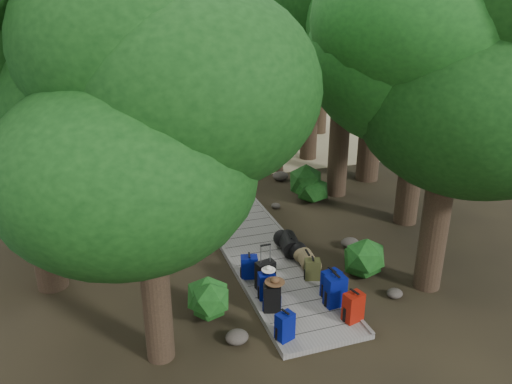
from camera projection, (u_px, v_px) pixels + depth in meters
name	position (u px, v px, depth m)	size (l,w,h in m)	color
ground	(251.00, 239.00, 14.23)	(120.00, 120.00, 0.00)	#2E2617
sand_beach	(164.00, 117.00, 28.31)	(40.00, 22.00, 0.02)	tan
boardwalk	(241.00, 223.00, 15.09)	(2.00, 12.00, 0.12)	slate
backpack_left_a	(285.00, 325.00, 9.82)	(0.35, 0.25, 0.66)	#050E67
backpack_left_b	(272.00, 297.00, 10.72)	(0.37, 0.26, 0.68)	black
backpack_left_c	(267.00, 284.00, 11.18)	(0.37, 0.26, 0.69)	#050E67
backpack_left_d	(249.00, 266.00, 12.01)	(0.40, 0.29, 0.61)	#050E67
backpack_right_a	(353.00, 306.00, 10.40)	(0.40, 0.28, 0.71)	maroon
backpack_right_b	(335.00, 289.00, 10.89)	(0.44, 0.31, 0.79)	#050E67
backpack_right_c	(331.00, 283.00, 11.23)	(0.41, 0.29, 0.70)	#050E67
backpack_right_d	(312.00, 268.00, 11.95)	(0.37, 0.26, 0.56)	#37391A
duffel_right_khaki	(307.00, 260.00, 12.45)	(0.41, 0.62, 0.41)	olive
duffel_right_black	(290.00, 244.00, 13.17)	(0.49, 0.79, 0.49)	black
suitcase_on_boardwalk	(265.00, 275.00, 11.54)	(0.44, 0.24, 0.69)	black
lone_suitcase_on_sand	(202.00, 150.00, 21.16)	(0.44, 0.25, 0.69)	black
hat_brown	(275.00, 280.00, 10.60)	(0.43, 0.43, 0.13)	#51351E
hat_white	(269.00, 268.00, 11.07)	(0.32, 0.32, 0.11)	silver
kayak	(100.00, 150.00, 21.65)	(0.77, 3.54, 0.35)	#C23C10
sun_lounger	(253.00, 134.00, 23.75)	(0.54, 1.69, 0.54)	silver
tree_right_a	(453.00, 103.00, 10.33)	(5.31, 5.31, 8.85)	black
tree_right_b	(424.00, 57.00, 13.52)	(5.53, 5.53, 9.87)	black
tree_right_c	(345.00, 52.00, 15.68)	(5.56, 5.56, 9.62)	black
tree_right_d	(381.00, 13.00, 16.67)	(6.46, 6.46, 11.85)	black
tree_right_e	(313.00, 35.00, 19.38)	(5.57, 5.57, 10.02)	black
tree_right_f	(324.00, 28.00, 23.24)	(5.64, 5.64, 10.07)	black
tree_left_a	(145.00, 170.00, 8.24)	(4.58, 4.58, 7.63)	black
tree_left_b	(16.00, 72.00, 10.10)	(5.62, 5.62, 10.12)	black
tree_left_c	(93.00, 99.00, 14.80)	(4.16, 4.16, 7.23)	black
tree_back_a	(130.00, 34.00, 24.91)	(5.35, 5.35, 9.25)	black
tree_back_b	(192.00, 28.00, 27.38)	(5.31, 5.31, 9.49)	black
tree_back_c	(253.00, 23.00, 27.35)	(5.57, 5.57, 10.03)	black
tree_back_d	(44.00, 60.00, 24.23)	(4.24, 4.24, 7.06)	black
palm_right_a	(282.00, 70.00, 18.53)	(4.54, 4.54, 7.74)	#183E11
palm_right_b	(287.00, 44.00, 24.13)	(4.40, 4.40, 8.50)	#183E11
palm_right_c	(210.00, 53.00, 25.10)	(4.67, 4.67, 7.44)	#183E11
palm_left_a	(60.00, 79.00, 17.25)	(4.73, 4.73, 7.53)	#183E11
rock_left_a	(237.00, 337.00, 9.98)	(0.47, 0.43, 0.26)	#4C473F
rock_left_b	(157.00, 288.00, 11.71)	(0.38, 0.34, 0.21)	#4C473F
rock_left_c	(195.00, 240.00, 13.83)	(0.56, 0.51, 0.31)	#4C473F
rock_left_d	(160.00, 204.00, 16.41)	(0.31, 0.28, 0.17)	#4C473F
rock_right_a	(395.00, 293.00, 11.49)	(0.37, 0.34, 0.21)	#4C473F
rock_right_b	(350.00, 243.00, 13.72)	(0.51, 0.46, 0.28)	#4C473F
rock_right_c	(276.00, 206.00, 16.28)	(0.30, 0.27, 0.17)	#4C473F
rock_right_d	(281.00, 176.00, 18.69)	(0.60, 0.54, 0.33)	#4C473F
shrub_left_a	(209.00, 301.00, 10.55)	(1.04, 1.04, 0.94)	#154615
shrub_left_b	(182.00, 217.00, 14.63)	(0.95, 0.95, 0.86)	#154615
shrub_left_c	(132.00, 186.00, 16.70)	(1.16, 1.16, 1.04)	#154615
shrub_right_a	(364.00, 258.00, 12.25)	(1.09, 1.09, 0.98)	#154615
shrub_right_b	(307.00, 186.00, 16.63)	(1.22, 1.22, 1.10)	#154615
shrub_right_c	(249.00, 164.00, 19.25)	(0.88, 0.88, 0.79)	#154615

